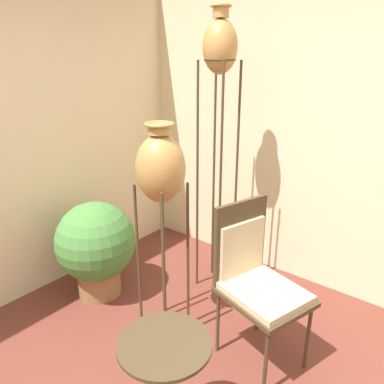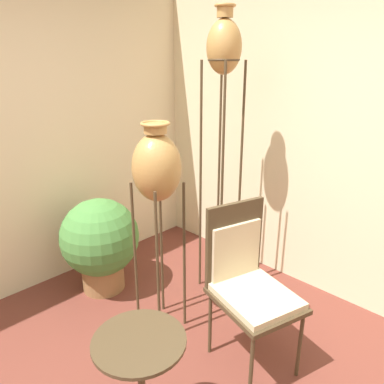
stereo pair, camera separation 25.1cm
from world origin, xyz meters
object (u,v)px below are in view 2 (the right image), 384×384
chair (247,278)px  vase_stand_medium (157,170)px  side_table (141,372)px  vase_stand_tall (224,61)px  potted_plant (100,241)px

chair → vase_stand_medium: bearing=122.4°
side_table → chair: bearing=2.1°
vase_stand_medium → chair: (0.19, -0.62, -0.62)m
vase_stand_medium → side_table: vase_stand_medium is taller
vase_stand_tall → side_table: bearing=-153.1°
vase_stand_medium → side_table: bearing=-136.2°
vase_stand_tall → potted_plant: vase_stand_tall is taller
vase_stand_medium → vase_stand_tall: bearing=3.7°
chair → potted_plant: chair is taller
vase_stand_tall → chair: vase_stand_tall is taller
vase_stand_tall → side_table: size_ratio=3.26×
vase_stand_tall → potted_plant: size_ratio=2.75×
side_table → potted_plant: potted_plant is taller
side_table → potted_plant: 1.52m
vase_stand_tall → vase_stand_medium: (-0.70, -0.05, -0.66)m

